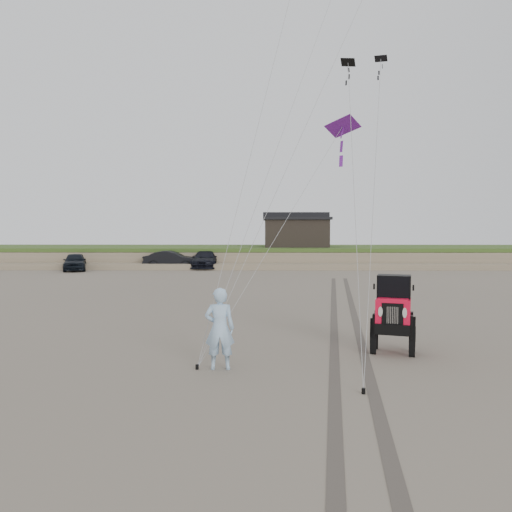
# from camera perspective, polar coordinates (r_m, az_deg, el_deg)

# --- Properties ---
(ground) EXTENTS (160.00, 160.00, 0.00)m
(ground) POSITION_cam_1_polar(r_m,az_deg,el_deg) (12.17, 6.69, -13.08)
(ground) COLOR #6B6054
(ground) RESTS_ON ground
(dune_ridge) EXTENTS (160.00, 14.25, 1.73)m
(dune_ridge) POSITION_cam_1_polar(r_m,az_deg,el_deg) (49.22, 2.21, 0.03)
(dune_ridge) COLOR #7A6B54
(dune_ridge) RESTS_ON ground
(cabin) EXTENTS (6.40, 5.40, 3.35)m
(cabin) POSITION_cam_1_polar(r_m,az_deg,el_deg) (48.74, 4.58, 2.84)
(cabin) COLOR black
(cabin) RESTS_ON dune_ridge
(truck_a) EXTENTS (3.00, 4.65, 1.47)m
(truck_a) POSITION_cam_1_polar(r_m,az_deg,el_deg) (43.87, -19.98, -0.62)
(truck_a) COLOR black
(truck_a) RESTS_ON ground
(truck_b) EXTENTS (4.72, 1.67, 1.55)m
(truck_b) POSITION_cam_1_polar(r_m,az_deg,el_deg) (43.64, -9.64, -0.45)
(truck_b) COLOR black
(truck_b) RESTS_ON ground
(truck_c) EXTENTS (2.17, 5.29, 1.53)m
(truck_c) POSITION_cam_1_polar(r_m,az_deg,el_deg) (43.91, -5.80, -0.41)
(truck_c) COLOR black
(truck_c) RESTS_ON ground
(jeep) EXTENTS (3.25, 4.95, 1.70)m
(jeep) POSITION_cam_1_polar(r_m,az_deg,el_deg) (14.20, 15.41, -7.31)
(jeep) COLOR red
(jeep) RESTS_ON ground
(man) EXTENTS (0.74, 0.51, 1.98)m
(man) POSITION_cam_1_polar(r_m,az_deg,el_deg) (12.17, -4.17, -8.26)
(man) COLOR #8CA4D8
(man) RESTS_ON ground
(kite_flock) EXTENTS (3.21, 6.31, 7.57)m
(kite_flock) POSITION_cam_1_polar(r_m,az_deg,el_deg) (21.14, 10.40, 21.33)
(kite_flock) COLOR black
(kite_flock) RESTS_ON ground
(stake_main) EXTENTS (0.08, 0.08, 0.12)m
(stake_main) POSITION_cam_1_polar(r_m,az_deg,el_deg) (12.41, -6.75, -12.48)
(stake_main) COLOR black
(stake_main) RESTS_ON ground
(stake_aux) EXTENTS (0.08, 0.08, 0.12)m
(stake_aux) POSITION_cam_1_polar(r_m,az_deg,el_deg) (10.83, 12.19, -14.84)
(stake_aux) COLOR black
(stake_aux) RESTS_ON ground
(tire_tracks) EXTENTS (5.22, 29.74, 0.01)m
(tire_tracks) POSITION_cam_1_polar(r_m,az_deg,el_deg) (20.18, 10.03, -6.64)
(tire_tracks) COLOR #4C443D
(tire_tracks) RESTS_ON ground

